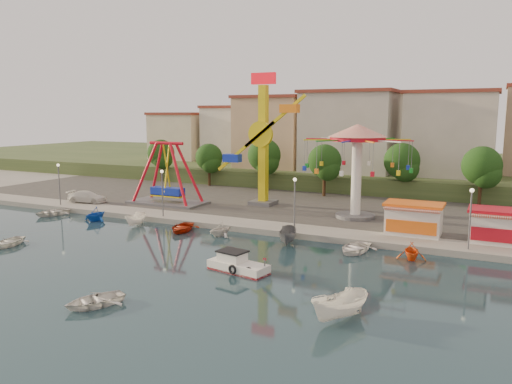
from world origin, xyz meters
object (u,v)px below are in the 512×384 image
Objects in this scene: pirate_ship_ride at (167,174)px; cabin_motorboat at (237,265)px; kamikaze_tower at (265,144)px; rowboat_a at (8,242)px; skiff at (340,307)px; wave_swinger at (357,150)px; van at (87,197)px.

pirate_ship_ride is 28.42m from cabin_motorboat.
cabin_motorboat is at bearing -70.01° from kamikaze_tower.
skiff reaches higher than rowboat_a.
wave_swinger is (24.17, 1.79, 3.80)m from pirate_ship_ride.
skiff is at bearing -76.93° from wave_swinger.
wave_swinger is 2.66× the size of skiff.
pirate_ship_ride is at bearing -159.34° from kamikaze_tower.
cabin_motorboat is at bearing -99.90° from wave_swinger.
wave_swinger is at bearing 25.48° from rowboat_a.
van is (-7.88, 17.95, 0.97)m from rowboat_a.
pirate_ship_ride is 1.94× the size of van.
kamikaze_tower is 26.50m from cabin_motorboat.
skiff is (18.50, -29.29, -7.57)m from kamikaze_tower.
wave_swinger is 22.75m from cabin_motorboat.
van is at bearing 97.10° from rowboat_a.
van is (-21.81, -8.44, -7.06)m from kamikaze_tower.
kamikaze_tower is at bearing 167.75° from wave_swinger.
rowboat_a is at bearing -95.41° from pirate_ship_ride.
pirate_ship_ride is 1.95× the size of cabin_motorboat.
kamikaze_tower reaches higher than wave_swinger.
cabin_motorboat is (-3.68, -21.08, -7.74)m from wave_swinger.
kamikaze_tower is 24.43m from van.
van is at bearing -170.41° from wave_swinger.
cabin_motorboat is at bearing -128.22° from van.
kamikaze_tower reaches higher than van.
wave_swinger is 35.28m from van.
kamikaze_tower is at bearing 120.62° from cabin_motorboat.
wave_swinger is 36.22m from rowboat_a.
cabin_motorboat is at bearing -43.27° from pirate_ship_ride.
skiff is at bearing -21.73° from rowboat_a.
cabin_motorboat is 1.41× the size of rowboat_a.
wave_swinger is at bearing -12.25° from kamikaze_tower.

